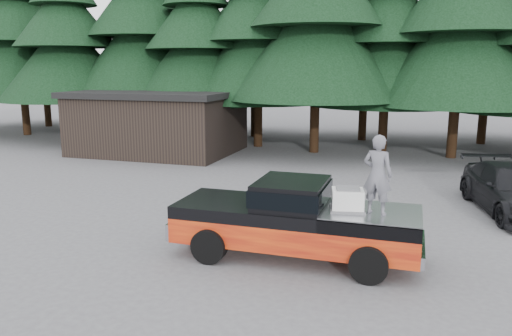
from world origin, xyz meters
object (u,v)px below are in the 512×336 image
(utility_building, at_px, (159,121))
(air_compressor, at_px, (348,201))
(man_on_bed, at_px, (378,175))
(pickup_truck, at_px, (295,231))

(utility_building, bearing_deg, air_compressor, -47.39)
(man_on_bed, bearing_deg, air_compressor, 10.44)
(pickup_truck, bearing_deg, utility_building, 129.73)
(air_compressor, distance_m, utility_building, 17.39)
(pickup_truck, relative_size, air_compressor, 8.53)
(air_compressor, relative_size, utility_building, 0.08)
(utility_building, bearing_deg, pickup_truck, -50.27)
(man_on_bed, relative_size, utility_building, 0.21)
(air_compressor, bearing_deg, man_on_bed, -15.67)
(pickup_truck, height_order, man_on_bed, man_on_bed)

